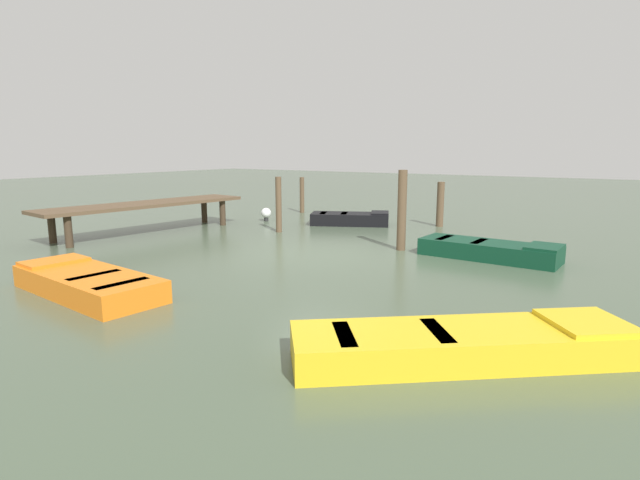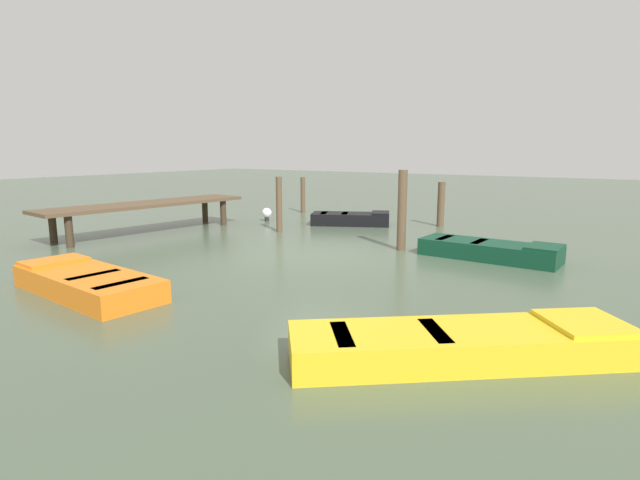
% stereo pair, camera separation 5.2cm
% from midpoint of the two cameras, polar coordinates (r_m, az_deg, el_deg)
% --- Properties ---
extents(ground_plane, '(80.00, 80.00, 0.00)m').
position_cam_midpoint_polar(ground_plane, '(12.49, -0.12, -1.58)').
color(ground_plane, '#475642').
extents(dock_segment, '(6.60, 2.19, 0.95)m').
position_cam_midpoint_polar(dock_segment, '(16.36, -19.34, 3.65)').
color(dock_segment, brown).
rests_on(dock_segment, ground_plane).
extents(rowboat_dark_green, '(1.26, 3.23, 0.46)m').
position_cam_midpoint_polar(rowboat_dark_green, '(12.55, 18.64, -1.07)').
color(rowboat_dark_green, '#0C3823').
rests_on(rowboat_dark_green, ground_plane).
extents(rowboat_black, '(2.07, 2.82, 0.46)m').
position_cam_midpoint_polar(rowboat_black, '(17.29, 3.40, 2.46)').
color(rowboat_black, black).
rests_on(rowboat_black, ground_plane).
extents(rowboat_orange, '(1.54, 3.38, 0.46)m').
position_cam_midpoint_polar(rowboat_orange, '(9.97, -25.13, -4.38)').
color(rowboat_orange, orange).
rests_on(rowboat_orange, ground_plane).
extents(rowboat_yellow, '(3.48, 3.93, 0.46)m').
position_cam_midpoint_polar(rowboat_yellow, '(6.55, 15.88, -11.23)').
color(rowboat_yellow, gold).
rests_on(rowboat_yellow, ground_plane).
extents(mooring_piling_far_right, '(0.24, 0.24, 1.50)m').
position_cam_midpoint_polar(mooring_piling_far_right, '(17.30, 13.45, 3.98)').
color(mooring_piling_far_right, brown).
rests_on(mooring_piling_far_right, ground_plane).
extents(mooring_piling_near_left, '(0.18, 0.18, 1.45)m').
position_cam_midpoint_polar(mooring_piling_near_left, '(20.58, -2.14, 5.15)').
color(mooring_piling_near_left, brown).
rests_on(mooring_piling_near_left, ground_plane).
extents(mooring_piling_mid_left, '(0.19, 0.19, 1.73)m').
position_cam_midpoint_polar(mooring_piling_mid_left, '(15.70, -4.83, 4.03)').
color(mooring_piling_mid_left, brown).
rests_on(mooring_piling_mid_left, ground_plane).
extents(mooring_piling_center, '(0.23, 0.23, 2.06)m').
position_cam_midpoint_polar(mooring_piling_center, '(12.97, 9.19, 3.34)').
color(mooring_piling_center, brown).
rests_on(mooring_piling_center, ground_plane).
extents(marker_buoy, '(0.36, 0.36, 0.48)m').
position_cam_midpoint_polar(marker_buoy, '(18.24, -6.24, 3.05)').
color(marker_buoy, '#262626').
rests_on(marker_buoy, ground_plane).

